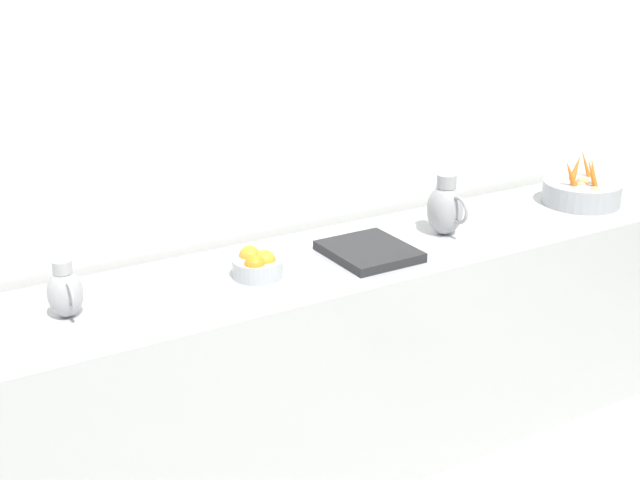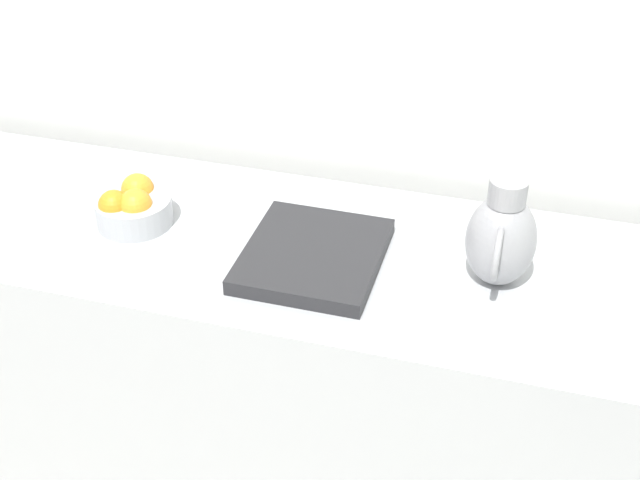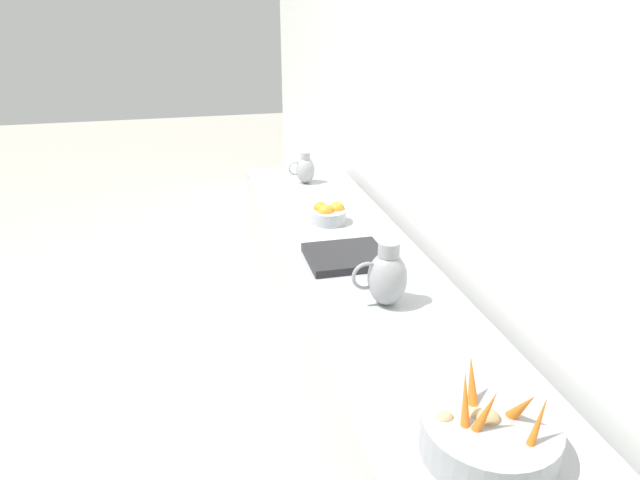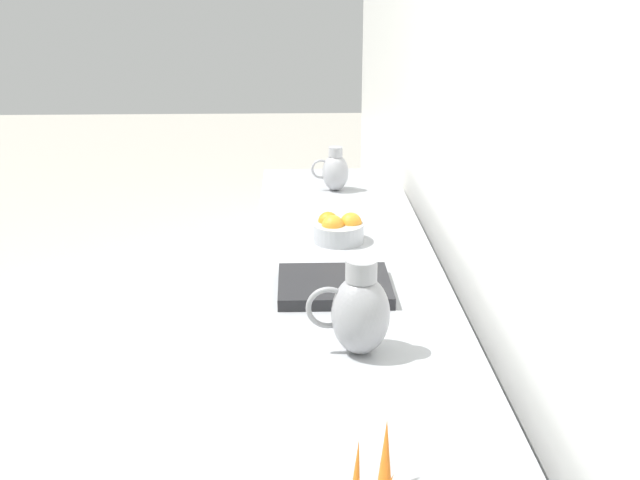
% 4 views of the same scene
% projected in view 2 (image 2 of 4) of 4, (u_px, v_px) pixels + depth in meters
% --- Properties ---
extents(prep_counter, '(0.63, 2.96, 0.90)m').
position_uv_depth(prep_counter, '(303.00, 389.00, 2.24)').
color(prep_counter, '#ADAFB5').
rests_on(prep_counter, ground_plane).
extents(orange_bowl, '(0.18, 0.18, 0.10)m').
position_uv_depth(orange_bowl, '(133.00, 206.00, 2.04)').
color(orange_bowl, '#ADAFB5').
rests_on(orange_bowl, prep_counter).
extents(metal_pitcher_tall, '(0.21, 0.15, 0.25)m').
position_uv_depth(metal_pitcher_tall, '(501.00, 238.00, 1.81)').
color(metal_pitcher_tall, '#939399').
rests_on(metal_pitcher_tall, prep_counter).
extents(counter_sink_basin, '(0.34, 0.30, 0.04)m').
position_uv_depth(counter_sink_basin, '(313.00, 255.00, 1.92)').
color(counter_sink_basin, '#232326').
rests_on(counter_sink_basin, prep_counter).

